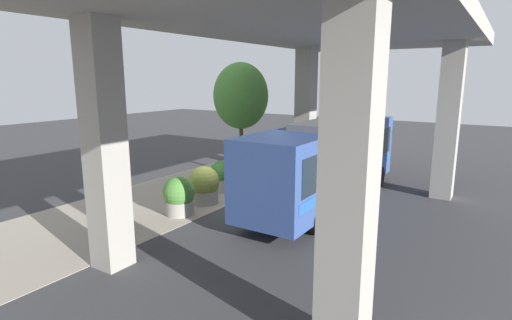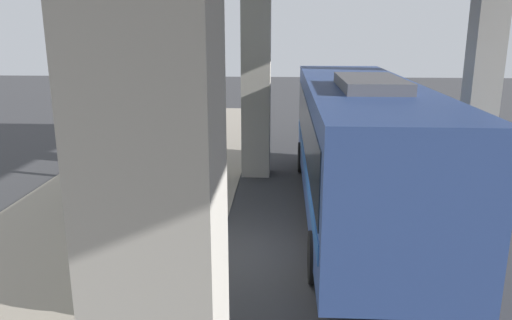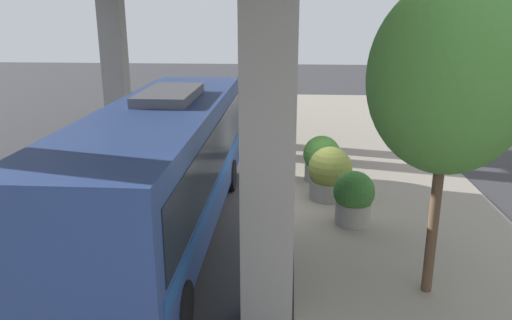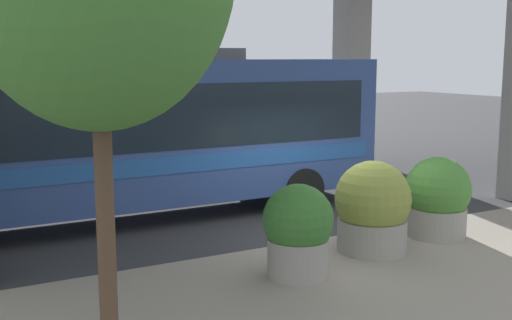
# 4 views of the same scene
# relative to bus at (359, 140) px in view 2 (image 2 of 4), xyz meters

# --- Properties ---
(ground_plane) EXTENTS (80.00, 80.00, 0.00)m
(ground_plane) POSITION_rel_bus_xyz_m (-3.28, -2.75, -1.97)
(ground_plane) COLOR #38383A
(ground_plane) RESTS_ON ground
(sidewalk_strip) EXTENTS (6.00, 40.00, 0.02)m
(sidewalk_strip) POSITION_rel_bus_xyz_m (-6.28, -2.75, -1.96)
(sidewalk_strip) COLOR gray
(sidewalk_strip) RESTS_ON ground
(bus) EXTENTS (2.79, 11.16, 3.63)m
(bus) POSITION_rel_bus_xyz_m (0.00, 0.00, 0.00)
(bus) COLOR #334C8C
(bus) RESTS_ON ground
(planter_front) EXTENTS (1.35, 1.35, 1.65)m
(planter_front) POSITION_rel_bus_xyz_m (-4.38, -3.05, -1.18)
(planter_front) COLOR #9E998E
(planter_front) RESTS_ON ground
(planter_middle) EXTENTS (1.12, 1.12, 1.50)m
(planter_middle) POSITION_rel_bus_xyz_m (-4.89, -1.17, -1.21)
(planter_middle) COLOR #9E998E
(planter_middle) RESTS_ON ground
(planter_back) EXTENTS (1.26, 1.26, 1.56)m
(planter_back) POSITION_rel_bus_xyz_m (-4.23, -4.76, -1.21)
(planter_back) COLOR #9E998E
(planter_back) RESTS_ON ground
(street_tree_near) EXTENTS (3.01, 3.01, 6.24)m
(street_tree_near) POSITION_rel_bus_xyz_m (-6.03, 2.17, 2.45)
(street_tree_near) COLOR brown
(street_tree_near) RESTS_ON ground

